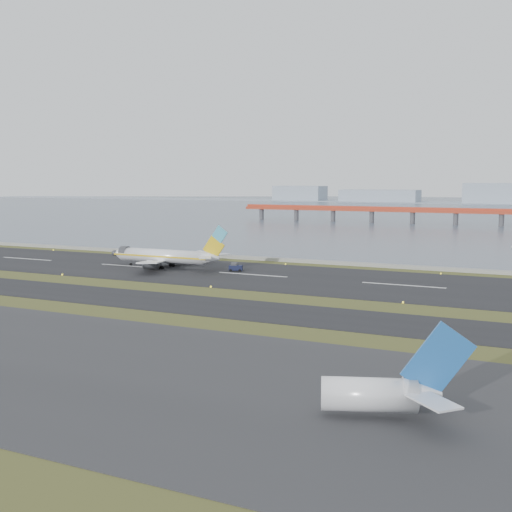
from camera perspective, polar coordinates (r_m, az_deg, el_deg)
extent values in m
plane|color=#344819|center=(144.17, -5.51, -3.27)|extent=(1000.00, 1000.00, 0.00)
cube|color=#2C2C2E|center=(102.13, -21.75, -7.89)|extent=(1000.00, 50.00, 0.10)
cube|color=black|center=(134.19, -8.15, -4.04)|extent=(1000.00, 18.00, 0.10)
cube|color=black|center=(170.23, -0.30, -1.68)|extent=(1000.00, 45.00, 0.10)
cube|color=gray|center=(197.36, 3.49, -0.40)|extent=(1000.00, 2.50, 1.00)
cube|color=#4A576A|center=(586.73, 18.34, 3.96)|extent=(1400.00, 800.00, 1.30)
cube|color=#A9341D|center=(375.81, 17.35, 3.77)|extent=(260.00, 5.00, 1.60)
cube|color=#A9341D|center=(375.74, 17.36, 4.00)|extent=(260.00, 0.40, 1.40)
cylinder|color=#4C4C51|center=(401.07, 3.61, 3.59)|extent=(2.80, 2.80, 7.00)
cylinder|color=#4C4C51|center=(376.04, 17.33, 3.09)|extent=(2.80, 2.80, 7.00)
cube|color=#9BA8B7|center=(745.63, 19.90, 4.43)|extent=(1400.00, 80.00, 1.00)
cube|color=#9BA8B7|center=(797.65, 3.94, 5.58)|extent=(60.00, 35.00, 18.00)
cube|color=#9BA8B7|center=(766.59, 10.93, 5.28)|extent=(90.00, 35.00, 14.00)
cube|color=#9BA8B7|center=(744.42, 20.71, 5.24)|extent=(70.00, 35.00, 22.00)
cylinder|color=white|center=(185.41, -8.36, 0.01)|extent=(28.00, 3.80, 3.80)
cone|color=white|center=(194.49, -12.18, 0.25)|extent=(3.20, 3.80, 3.80)
cone|color=white|center=(176.91, -4.00, -0.15)|extent=(5.00, 3.80, 3.80)
cube|color=yellow|center=(183.83, -8.69, -0.05)|extent=(31.00, 0.06, 0.45)
cube|color=yellow|center=(186.99, -8.03, 0.08)|extent=(31.00, 0.06, 0.45)
cube|color=white|center=(177.30, -9.29, -0.54)|extent=(11.31, 15.89, 1.66)
cube|color=white|center=(191.39, -6.39, 0.04)|extent=(11.31, 15.89, 1.66)
cylinder|color=#3D3E43|center=(180.45, -9.27, -0.80)|extent=(4.20, 2.10, 2.10)
cylinder|color=#3D3E43|center=(190.34, -7.22, -0.37)|extent=(4.20, 2.10, 2.10)
cube|color=yellow|center=(176.20, -3.78, 0.77)|extent=(6.80, 0.35, 6.85)
cube|color=#4CB4D7|center=(174.93, -3.24, 1.95)|extent=(4.85, 0.37, 4.90)
cube|color=white|center=(173.43, -4.53, -0.13)|extent=(5.64, 6.80, 0.22)
cube|color=white|center=(180.00, -3.32, 0.13)|extent=(5.64, 6.80, 0.22)
cylinder|color=black|center=(192.09, -11.07, -0.72)|extent=(0.80, 0.28, 0.80)
cylinder|color=black|center=(182.64, -8.44, -1.02)|extent=(1.00, 0.38, 1.00)
cylinder|color=black|center=(187.27, -7.48, -0.82)|extent=(1.00, 0.38, 1.00)
cube|color=black|center=(176.87, -1.81, -1.05)|extent=(4.13, 3.09, 1.38)
cube|color=#3D3E43|center=(176.82, -1.96, -0.75)|extent=(2.06, 2.13, 0.80)
cylinder|color=black|center=(176.27, -2.26, -1.28)|extent=(0.87, 0.57, 0.80)
cylinder|color=black|center=(178.06, -2.16, -1.20)|extent=(0.87, 0.57, 0.80)
cylinder|color=black|center=(175.86, -1.45, -1.30)|extent=(0.87, 0.57, 0.80)
cylinder|color=black|center=(177.65, -1.36, -1.22)|extent=(0.87, 0.57, 0.80)
cylinder|color=white|center=(70.00, 10.00, -12.03)|extent=(10.63, 6.79, 3.60)
cone|color=white|center=(70.58, 14.56, -11.82)|extent=(4.99, 4.75, 3.60)
cube|color=#205EAF|center=(69.75, 15.88, -8.91)|extent=(7.36, 2.95, 8.32)
cube|color=white|center=(67.23, 15.47, -12.35)|extent=(6.09, 5.91, 0.20)
cube|color=white|center=(73.79, 14.53, -10.59)|extent=(3.74, 5.87, 0.20)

